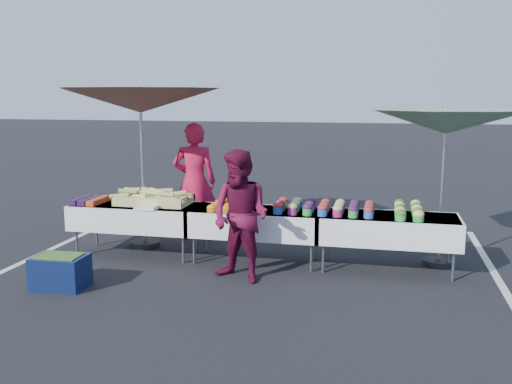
% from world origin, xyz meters
% --- Properties ---
extents(ground, '(80.00, 80.00, 0.00)m').
position_xyz_m(ground, '(0.00, 0.00, 0.00)').
color(ground, black).
extents(stripe_left, '(0.10, 5.00, 0.00)m').
position_xyz_m(stripe_left, '(-3.20, 0.00, 0.00)').
color(stripe_left, silver).
rests_on(stripe_left, ground).
extents(stripe_right, '(0.10, 5.00, 0.00)m').
position_xyz_m(stripe_right, '(3.20, 0.00, 0.00)').
color(stripe_right, silver).
rests_on(stripe_right, ground).
extents(table_left, '(1.86, 0.81, 0.75)m').
position_xyz_m(table_left, '(-1.80, 0.00, 0.58)').
color(table_left, white).
rests_on(table_left, ground).
extents(table_center, '(1.86, 0.81, 0.75)m').
position_xyz_m(table_center, '(0.00, 0.00, 0.58)').
color(table_center, white).
rests_on(table_center, ground).
extents(table_right, '(1.86, 0.81, 0.75)m').
position_xyz_m(table_right, '(1.80, 0.00, 0.58)').
color(table_right, white).
rests_on(table_right, ground).
extents(berry_punnets, '(0.40, 0.54, 0.08)m').
position_xyz_m(berry_punnets, '(-2.51, -0.06, 0.79)').
color(berry_punnets, black).
rests_on(berry_punnets, table_left).
extents(corn_pile, '(1.16, 0.57, 0.26)m').
position_xyz_m(corn_pile, '(-1.55, 0.04, 0.84)').
color(corn_pile, tan).
rests_on(corn_pile, table_left).
extents(plastic_bags, '(0.30, 0.25, 0.05)m').
position_xyz_m(plastic_bags, '(-1.50, -0.30, 0.78)').
color(plastic_bags, white).
rests_on(plastic_bags, table_left).
extents(carrot_bowls, '(0.55, 0.69, 0.11)m').
position_xyz_m(carrot_bowls, '(-0.35, -0.01, 0.80)').
color(carrot_bowls, orange).
rests_on(carrot_bowls, table_center).
extents(potato_cups, '(1.34, 0.58, 0.16)m').
position_xyz_m(potato_cups, '(0.95, 0.00, 0.83)').
color(potato_cups, '#2354A7').
rests_on(potato_cups, table_right).
extents(bean_baskets, '(0.36, 0.86, 0.15)m').
position_xyz_m(bean_baskets, '(2.06, 0.08, 0.82)').
color(bean_baskets, green).
rests_on(bean_baskets, table_right).
extents(vendor, '(0.78, 0.59, 1.90)m').
position_xyz_m(vendor, '(-1.25, 1.03, 0.95)').
color(vendor, '#C3163C').
rests_on(vendor, ground).
extents(customer, '(0.98, 0.88, 1.67)m').
position_xyz_m(customer, '(-0.01, -0.84, 0.83)').
color(customer, '#5C0D2D').
rests_on(customer, ground).
extents(umbrella_left, '(2.91, 2.91, 2.46)m').
position_xyz_m(umbrella_left, '(-1.86, 0.40, 2.23)').
color(umbrella_left, black).
rests_on(umbrella_left, ground).
extents(umbrella_right, '(2.60, 2.60, 2.16)m').
position_xyz_m(umbrella_right, '(2.50, 0.40, 1.96)').
color(umbrella_right, black).
rests_on(umbrella_right, ground).
extents(storage_bin, '(0.64, 0.48, 0.41)m').
position_xyz_m(storage_bin, '(-2.09, -1.60, 0.21)').
color(storage_bin, '#0C1840').
rests_on(storage_bin, ground).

